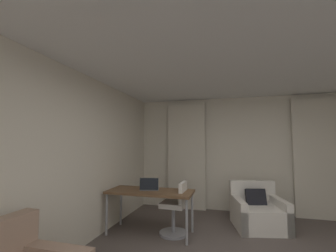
{
  "coord_description": "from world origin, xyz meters",
  "views": [
    {
      "loc": [
        -0.36,
        -2.45,
        1.54
      ],
      "look_at": [
        -1.42,
        1.39,
        1.84
      ],
      "focal_mm": 24.11,
      "sensor_mm": 36.0,
      "label": 1
    }
  ],
  "objects_px": {
    "armchair": "(258,213)",
    "laptop": "(150,187)",
    "desk": "(150,194)",
    "desk_chair": "(176,211)"
  },
  "relations": [
    {
      "from": "armchair",
      "to": "laptop",
      "type": "distance_m",
      "value": 2.06
    },
    {
      "from": "armchair",
      "to": "desk_chair",
      "type": "distance_m",
      "value": 1.57
    },
    {
      "from": "desk",
      "to": "desk_chair",
      "type": "height_order",
      "value": "desk_chair"
    },
    {
      "from": "armchair",
      "to": "desk_chair",
      "type": "bearing_deg",
      "value": -152.35
    },
    {
      "from": "desk_chair",
      "to": "laptop",
      "type": "height_order",
      "value": "laptop"
    },
    {
      "from": "desk",
      "to": "laptop",
      "type": "bearing_deg",
      "value": 133.33
    },
    {
      "from": "desk_chair",
      "to": "laptop",
      "type": "bearing_deg",
      "value": -174.48
    },
    {
      "from": "desk_chair",
      "to": "laptop",
      "type": "xyz_separation_m",
      "value": [
        -0.46,
        -0.04,
        0.38
      ]
    },
    {
      "from": "armchair",
      "to": "desk",
      "type": "bearing_deg",
      "value": -156.41
    },
    {
      "from": "desk",
      "to": "laptop",
      "type": "xyz_separation_m",
      "value": [
        -0.02,
        0.03,
        0.1
      ]
    }
  ]
}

